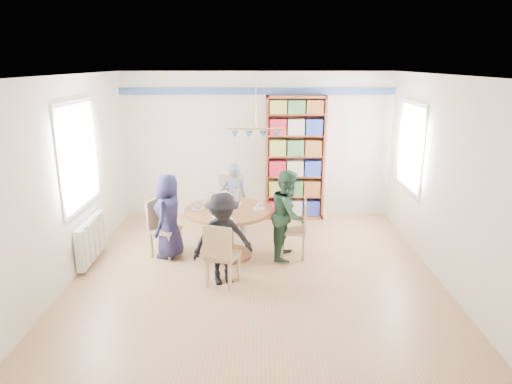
{
  "coord_description": "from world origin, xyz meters",
  "views": [
    {
      "loc": [
        0.04,
        -5.92,
        2.86
      ],
      "look_at": [
        0.0,
        0.4,
        1.05
      ],
      "focal_mm": 32.0,
      "sensor_mm": 36.0,
      "label": 1
    }
  ],
  "objects_px": {
    "radiator": "(92,239)",
    "person_right": "(288,214)",
    "dining_table": "(229,221)",
    "person_far": "(234,199)",
    "chair_right": "(298,226)",
    "chair_far": "(232,201)",
    "person_left": "(169,216)",
    "person_near": "(223,239)",
    "bookshelf": "(295,159)",
    "chair_near": "(221,253)",
    "chair_left": "(161,225)"
  },
  "relations": [
    {
      "from": "chair_far",
      "to": "chair_near",
      "type": "relative_size",
      "value": 1.13
    },
    {
      "from": "chair_far",
      "to": "person_near",
      "type": "height_order",
      "value": "person_near"
    },
    {
      "from": "person_far",
      "to": "chair_right",
      "type": "bearing_deg",
      "value": 135.89
    },
    {
      "from": "dining_table",
      "to": "person_far",
      "type": "xyz_separation_m",
      "value": [
        0.04,
        0.94,
        0.06
      ]
    },
    {
      "from": "dining_table",
      "to": "person_near",
      "type": "bearing_deg",
      "value": -91.32
    },
    {
      "from": "chair_far",
      "to": "chair_near",
      "type": "distance_m",
      "value": 2.08
    },
    {
      "from": "chair_right",
      "to": "bookshelf",
      "type": "relative_size",
      "value": 0.38
    },
    {
      "from": "radiator",
      "to": "chair_near",
      "type": "distance_m",
      "value": 2.11
    },
    {
      "from": "person_far",
      "to": "bookshelf",
      "type": "bearing_deg",
      "value": -142.1
    },
    {
      "from": "person_right",
      "to": "bookshelf",
      "type": "xyz_separation_m",
      "value": [
        0.23,
        1.84,
        0.45
      ]
    },
    {
      "from": "chair_right",
      "to": "person_far",
      "type": "height_order",
      "value": "person_far"
    },
    {
      "from": "radiator",
      "to": "person_right",
      "type": "xyz_separation_m",
      "value": [
        2.9,
        0.2,
        0.32
      ]
    },
    {
      "from": "person_near",
      "to": "chair_left",
      "type": "bearing_deg",
      "value": 116.48
    },
    {
      "from": "bookshelf",
      "to": "person_near",
      "type": "bearing_deg",
      "value": -112.93
    },
    {
      "from": "chair_far",
      "to": "chair_right",
      "type": "bearing_deg",
      "value": -45.93
    },
    {
      "from": "person_left",
      "to": "radiator",
      "type": "bearing_deg",
      "value": -67.03
    },
    {
      "from": "chair_far",
      "to": "person_right",
      "type": "relative_size",
      "value": 0.73
    },
    {
      "from": "radiator",
      "to": "person_left",
      "type": "distance_m",
      "value": 1.17
    },
    {
      "from": "person_left",
      "to": "bookshelf",
      "type": "bearing_deg",
      "value": 144.28
    },
    {
      "from": "radiator",
      "to": "person_left",
      "type": "xyz_separation_m",
      "value": [
        1.11,
        0.21,
        0.29
      ]
    },
    {
      "from": "chair_left",
      "to": "person_left",
      "type": "height_order",
      "value": "person_left"
    },
    {
      "from": "chair_right",
      "to": "person_far",
      "type": "relative_size",
      "value": 0.7
    },
    {
      "from": "person_left",
      "to": "chair_left",
      "type": "bearing_deg",
      "value": -99.9
    },
    {
      "from": "person_near",
      "to": "chair_near",
      "type": "bearing_deg",
      "value": -120.51
    },
    {
      "from": "dining_table",
      "to": "person_left",
      "type": "bearing_deg",
      "value": -178.91
    },
    {
      "from": "radiator",
      "to": "chair_left",
      "type": "height_order",
      "value": "chair_left"
    },
    {
      "from": "person_left",
      "to": "chair_right",
      "type": "bearing_deg",
      "value": 102.42
    },
    {
      "from": "chair_near",
      "to": "bookshelf",
      "type": "xyz_separation_m",
      "value": [
        1.16,
        2.81,
        0.64
      ]
    },
    {
      "from": "person_left",
      "to": "person_far",
      "type": "relative_size",
      "value": 1.04
    },
    {
      "from": "radiator",
      "to": "person_left",
      "type": "height_order",
      "value": "person_left"
    },
    {
      "from": "radiator",
      "to": "person_far",
      "type": "bearing_deg",
      "value": 29.82
    },
    {
      "from": "dining_table",
      "to": "bookshelf",
      "type": "height_order",
      "value": "bookshelf"
    },
    {
      "from": "person_right",
      "to": "radiator",
      "type": "bearing_deg",
      "value": 104.99
    },
    {
      "from": "chair_left",
      "to": "person_left",
      "type": "bearing_deg",
      "value": -21.97
    },
    {
      "from": "radiator",
      "to": "bookshelf",
      "type": "bearing_deg",
      "value": 33.17
    },
    {
      "from": "person_right",
      "to": "bookshelf",
      "type": "distance_m",
      "value": 1.91
    },
    {
      "from": "chair_far",
      "to": "bookshelf",
      "type": "bearing_deg",
      "value": 33.16
    },
    {
      "from": "chair_right",
      "to": "chair_far",
      "type": "xyz_separation_m",
      "value": [
        -1.05,
        1.08,
        0.06
      ]
    },
    {
      "from": "chair_near",
      "to": "person_near",
      "type": "distance_m",
      "value": 0.19
    },
    {
      "from": "radiator",
      "to": "chair_right",
      "type": "distance_m",
      "value": 3.06
    },
    {
      "from": "person_left",
      "to": "chair_far",
      "type": "bearing_deg",
      "value": 152.87
    },
    {
      "from": "person_near",
      "to": "bookshelf",
      "type": "height_order",
      "value": "bookshelf"
    },
    {
      "from": "chair_left",
      "to": "chair_right",
      "type": "distance_m",
      "value": 2.08
    },
    {
      "from": "chair_left",
      "to": "chair_far",
      "type": "distance_m",
      "value": 1.47
    },
    {
      "from": "person_right",
      "to": "person_near",
      "type": "height_order",
      "value": "person_right"
    },
    {
      "from": "dining_table",
      "to": "chair_right",
      "type": "relative_size",
      "value": 1.5
    },
    {
      "from": "radiator",
      "to": "dining_table",
      "type": "bearing_deg",
      "value": 6.56
    },
    {
      "from": "dining_table",
      "to": "chair_right",
      "type": "height_order",
      "value": "chair_right"
    },
    {
      "from": "dining_table",
      "to": "person_left",
      "type": "xyz_separation_m",
      "value": [
        -0.9,
        -0.02,
        0.09
      ]
    },
    {
      "from": "person_near",
      "to": "chair_far",
      "type": "bearing_deg",
      "value": 68.29
    }
  ]
}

